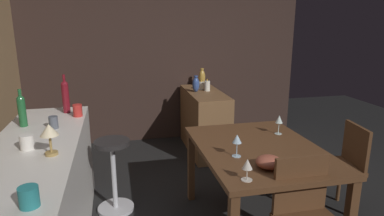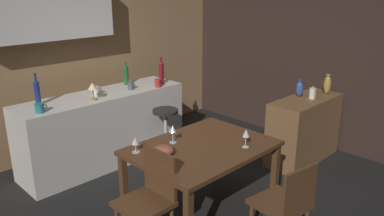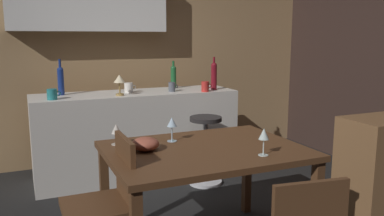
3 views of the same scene
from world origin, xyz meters
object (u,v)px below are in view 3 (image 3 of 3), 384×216
chair_near_window (107,201)px  wine_glass_left (264,135)px  wine_bottle_cobalt (61,79)px  cup_white (129,88)px  wine_glass_right (116,130)px  dining_table (205,160)px  wine_bottle_ruby (214,75)px  wine_bottle_green (173,76)px  counter_lamp (119,81)px  wine_glass_center (172,123)px  cup_red (205,87)px  cup_teal (52,94)px  cup_slate (172,87)px  bar_stool (206,148)px  fruit_bowl (145,144)px

chair_near_window → wine_glass_left: (0.93, -0.25, 0.37)m
wine_bottle_cobalt → cup_white: (0.66, -0.10, -0.10)m
wine_bottle_cobalt → wine_glass_right: bearing=-81.9°
dining_table → wine_bottle_ruby: bearing=61.6°
wine_bottle_green → counter_lamp: size_ratio=1.49×
wine_glass_center → counter_lamp: (-0.07, 1.28, 0.18)m
wine_bottle_ruby → wine_bottle_cobalt: 1.59m
chair_near_window → cup_red: bearing=47.7°
wine_glass_right → wine_bottle_ruby: wine_bottle_ruby is taller
wine_glass_left → cup_teal: bearing=121.2°
wine_glass_left → wine_glass_right: (-0.78, 0.62, -0.03)m
chair_near_window → counter_lamp: size_ratio=4.28×
chair_near_window → wine_glass_right: 0.53m
dining_table → cup_white: size_ratio=10.44×
cup_teal → counter_lamp: size_ratio=0.61×
dining_table → wine_glass_right: size_ratio=8.90×
wine_glass_center → wine_bottle_ruby: wine_bottle_ruby is taller
wine_bottle_ruby → wine_bottle_cobalt: bearing=171.5°
wine_glass_left → wine_glass_right: 1.00m
cup_teal → cup_slate: 1.21m
wine_bottle_ruby → chair_near_window: bearing=-133.3°
chair_near_window → wine_bottle_ruby: size_ratio=2.47×
wine_glass_left → cup_slate: (0.11, 1.90, 0.08)m
cup_red → wine_bottle_ruby: bearing=35.7°
cup_white → wine_bottle_green: bearing=15.2°
wine_bottle_ruby → counter_lamp: wine_bottle_ruby is taller
chair_near_window → wine_glass_right: size_ratio=6.07×
chair_near_window → cup_teal: 1.64m
bar_stool → cup_teal: cup_teal is taller
chair_near_window → wine_bottle_cobalt: 1.93m
bar_stool → chair_near_window: bearing=-135.4°
cup_red → cup_teal: cup_red is taller
wine_bottle_ruby → cup_red: size_ratio=3.10×
cup_slate → counter_lamp: size_ratio=0.51×
wine_glass_left → wine_glass_right: bearing=141.7°
wine_bottle_ruby → cup_slate: (-0.47, 0.04, -0.11)m
chair_near_window → cup_slate: bearing=57.7°
cup_red → counter_lamp: counter_lamp is taller
bar_stool → cup_slate: 0.75m
wine_glass_right → cup_red: 1.66m
wine_bottle_ruby → cup_teal: wine_bottle_ruby is taller
cup_white → cup_slate: bearing=-12.5°
cup_teal → wine_glass_right: bearing=-75.2°
wine_glass_right → wine_bottle_green: (1.00, 1.53, 0.20)m
cup_teal → bar_stool: bearing=-14.2°
wine_bottle_ruby → cup_red: 0.22m
cup_teal → counter_lamp: (0.63, 0.01, 0.10)m
chair_near_window → wine_bottle_cobalt: size_ratio=2.48×
chair_near_window → wine_glass_center: size_ratio=5.06×
bar_stool → fruit_bowl: bearing=-131.5°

